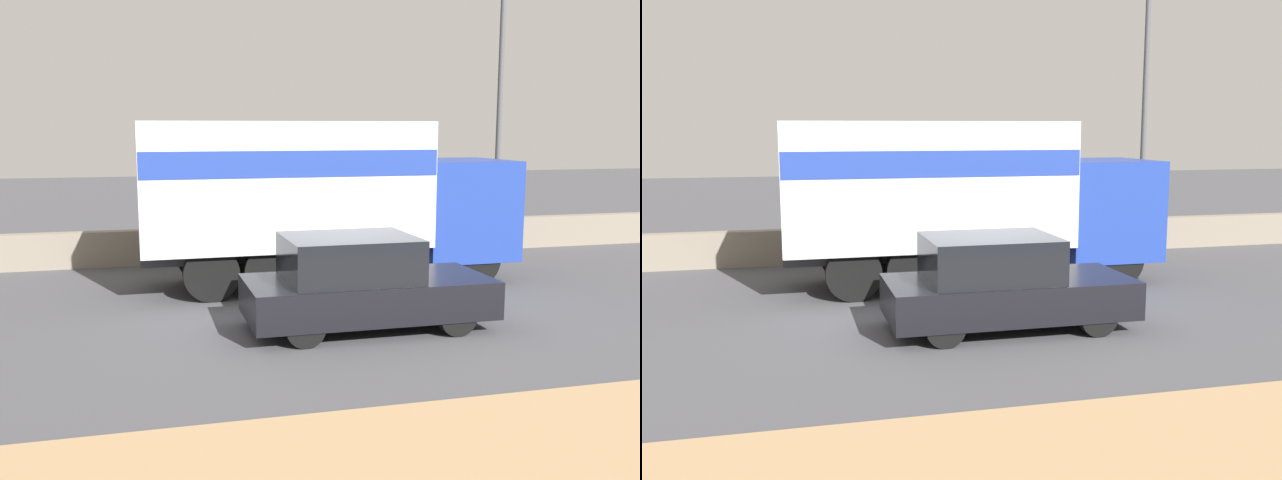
{
  "view_description": "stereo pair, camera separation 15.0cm",
  "coord_description": "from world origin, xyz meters",
  "views": [
    {
      "loc": [
        -3.67,
        -11.4,
        3.32
      ],
      "look_at": [
        -0.33,
        1.4,
        1.24
      ],
      "focal_mm": 40.0,
      "sensor_mm": 36.0,
      "label": 1
    },
    {
      "loc": [
        -3.53,
        -11.44,
        3.32
      ],
      "look_at": [
        -0.33,
        1.4,
        1.24
      ],
      "focal_mm": 40.0,
      "sensor_mm": 36.0,
      "label": 2
    }
  ],
  "objects": [
    {
      "name": "ground_plane",
      "position": [
        0.0,
        0.0,
        0.0
      ],
      "size": [
        80.0,
        80.0,
        0.0
      ],
      "primitive_type": "plane",
      "color": "#47474C"
    },
    {
      "name": "car_hatchback",
      "position": [
        -0.08,
        -0.36,
        0.76
      ],
      "size": [
        4.07,
        1.84,
        1.57
      ],
      "color": "black",
      "rests_on": "ground_plane"
    },
    {
      "name": "box_truck",
      "position": [
        0.03,
        3.17,
        2.03
      ],
      "size": [
        7.94,
        2.52,
        3.46
      ],
      "color": "navy",
      "rests_on": "ground_plane"
    },
    {
      "name": "stone_wall_backdrop",
      "position": [
        0.0,
        6.36,
        0.43
      ],
      "size": [
        60.0,
        0.35,
        0.86
      ],
      "color": "gray",
      "rests_on": "ground_plane"
    },
    {
      "name": "street_lamp",
      "position": [
        5.83,
        6.05,
        4.32
      ],
      "size": [
        0.56,
        0.28,
        7.51
      ],
      "color": "#4C4C51",
      "rests_on": "ground_plane"
    }
  ]
}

